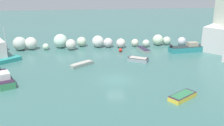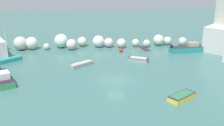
% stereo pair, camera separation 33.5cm
% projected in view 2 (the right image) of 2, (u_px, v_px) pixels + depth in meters
% --- Properties ---
extents(cove_water, '(160.00, 160.00, 0.00)m').
position_uv_depth(cove_water, '(115.00, 80.00, 37.18)').
color(cove_water, '#3A6863').
rests_on(cove_water, ground).
extents(rock_breakwater, '(39.77, 4.40, 2.78)m').
position_uv_depth(rock_breakwater, '(77.00, 42.00, 53.00)').
color(rock_breakwater, silver).
rests_on(rock_breakwater, ground).
extents(channel_buoy, '(0.70, 0.70, 0.70)m').
position_uv_depth(channel_buoy, '(121.00, 50.00, 50.52)').
color(channel_buoy, red).
rests_on(channel_buoy, cove_water).
extents(moored_boat_0, '(4.37, 4.02, 6.01)m').
position_uv_depth(moored_boat_0, '(8.00, 59.00, 44.94)').
color(moored_boat_0, teal).
rests_on(moored_boat_0, cove_water).
extents(moored_boat_1, '(7.07, 2.67, 1.80)m').
position_uv_depth(moored_boat_1, '(188.00, 49.00, 50.46)').
color(moored_boat_1, teal).
rests_on(moored_boat_1, cove_water).
extents(moored_boat_2, '(4.40, 6.42, 1.80)m').
position_uv_depth(moored_boat_2, '(3.00, 78.00, 36.10)').
color(moored_boat_2, '#378455').
rests_on(moored_boat_2, cove_water).
extents(moored_boat_3, '(3.93, 3.39, 0.57)m').
position_uv_depth(moored_boat_3, '(82.00, 64.00, 42.77)').
color(moored_boat_3, gray).
rests_on(moored_boat_3, cove_water).
extents(moored_boat_4, '(1.96, 3.99, 0.57)m').
position_uv_depth(moored_boat_4, '(144.00, 50.00, 51.04)').
color(moored_boat_4, gray).
rests_on(moored_boat_4, cove_water).
extents(moored_boat_5, '(3.97, 3.37, 0.59)m').
position_uv_depth(moored_boat_5, '(182.00, 96.00, 31.35)').
color(moored_boat_5, yellow).
rests_on(moored_boat_5, cove_water).
extents(moored_boat_6, '(3.70, 2.98, 0.67)m').
position_uv_depth(moored_boat_6, '(138.00, 59.00, 44.95)').
color(moored_boat_6, gray).
rests_on(moored_boat_6, cove_water).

